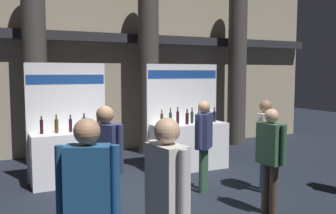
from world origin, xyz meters
The scene contains 10 objects.
ground_plane centered at (0.00, 0.00, 0.00)m, with size 28.85×28.85×0.00m, color black.
hall_colonnade centered at (0.00, 4.37, 2.70)m, with size 14.43×1.22×5.58m.
exhibitor_booth_0 centered at (-1.00, 1.79, 0.60)m, with size 1.55×0.66×2.33m.
exhibitor_booth_1 centered at (1.58, 1.77, 0.61)m, with size 1.77×0.66×2.33m.
visitor_1 centered at (-1.02, -0.76, 1.03)m, with size 0.42×0.43×1.72m.
visitor_2 centered at (1.07, 0.26, 0.98)m, with size 0.45×0.45×1.65m.
visitor_4 centered at (-1.59, -2.23, 1.05)m, with size 0.52×0.35×1.76m.
visitor_6 centered at (-0.94, -2.48, 1.05)m, with size 0.28×0.57×1.75m.
visitor_7 centered at (2.07, -0.19, 0.99)m, with size 0.45×0.44×1.66m.
visitor_8 centered at (1.43, -1.10, 0.96)m, with size 0.28×0.56×1.61m.
Camera 1 is at (-2.29, -5.39, 2.14)m, focal length 39.60 mm.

